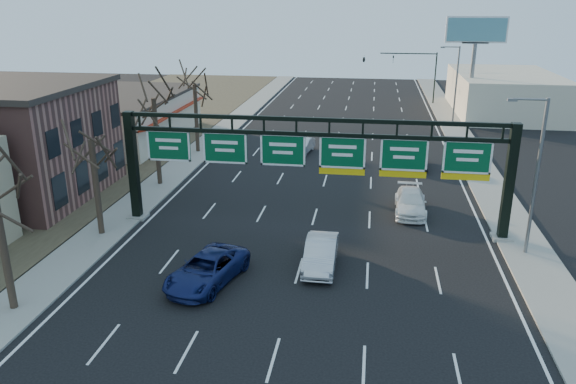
% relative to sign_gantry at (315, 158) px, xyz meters
% --- Properties ---
extents(ground, '(160.00, 160.00, 0.00)m').
position_rel_sign_gantry_xyz_m(ground, '(-0.16, -8.00, -4.63)').
color(ground, black).
rests_on(ground, ground).
extents(sidewalk_left, '(3.00, 120.00, 0.12)m').
position_rel_sign_gantry_xyz_m(sidewalk_left, '(-12.96, 12.00, -4.57)').
color(sidewalk_left, gray).
rests_on(sidewalk_left, ground).
extents(sidewalk_right, '(3.00, 120.00, 0.12)m').
position_rel_sign_gantry_xyz_m(sidewalk_right, '(12.64, 12.00, -4.57)').
color(sidewalk_right, gray).
rests_on(sidewalk_right, ground).
extents(dirt_strip_left, '(21.00, 120.00, 0.06)m').
position_rel_sign_gantry_xyz_m(dirt_strip_left, '(-25.16, 12.00, -4.60)').
color(dirt_strip_left, '#473D2B').
rests_on(dirt_strip_left, ground).
extents(lane_markings, '(21.60, 120.00, 0.01)m').
position_rel_sign_gantry_xyz_m(lane_markings, '(-0.16, 12.00, -4.62)').
color(lane_markings, white).
rests_on(lane_markings, ground).
extents(sign_gantry, '(24.60, 1.20, 7.20)m').
position_rel_sign_gantry_xyz_m(sign_gantry, '(0.00, 0.00, 0.00)').
color(sign_gantry, black).
rests_on(sign_gantry, ground).
extents(brick_block, '(10.40, 12.40, 8.30)m').
position_rel_sign_gantry_xyz_m(brick_block, '(-21.66, 3.00, -0.47)').
color(brick_block, '#8A534B').
rests_on(brick_block, ground).
extents(cream_strip, '(10.90, 18.40, 4.70)m').
position_rel_sign_gantry_xyz_m(cream_strip, '(-21.64, 21.00, -2.27)').
color(cream_strip, beige).
rests_on(cream_strip, ground).
extents(building_right_distant, '(12.00, 20.00, 5.00)m').
position_rel_sign_gantry_xyz_m(building_right_distant, '(19.84, 42.00, -2.13)').
color(building_right_distant, beige).
rests_on(building_right_distant, ground).
extents(tree_gantry, '(3.60, 3.60, 8.48)m').
position_rel_sign_gantry_xyz_m(tree_gantry, '(-12.96, -3.00, 2.48)').
color(tree_gantry, '#2E2319').
rests_on(tree_gantry, sidewalk_left).
extents(tree_mid, '(3.60, 3.60, 9.24)m').
position_rel_sign_gantry_xyz_m(tree_mid, '(-12.96, 7.00, 3.23)').
color(tree_mid, '#2E2319').
rests_on(tree_mid, sidewalk_left).
extents(tree_far, '(3.60, 3.60, 8.86)m').
position_rel_sign_gantry_xyz_m(tree_far, '(-12.96, 17.00, 2.86)').
color(tree_far, '#2E2319').
rests_on(tree_far, sidewalk_left).
extents(streetlight_near, '(2.15, 0.22, 9.00)m').
position_rel_sign_gantry_xyz_m(streetlight_near, '(12.31, -2.00, 0.45)').
color(streetlight_near, slate).
rests_on(streetlight_near, sidewalk_right).
extents(streetlight_far, '(2.15, 0.22, 9.00)m').
position_rel_sign_gantry_xyz_m(streetlight_far, '(12.31, 32.00, 0.45)').
color(streetlight_far, slate).
rests_on(streetlight_far, sidewalk_right).
extents(billboard_right, '(7.00, 0.50, 12.00)m').
position_rel_sign_gantry_xyz_m(billboard_right, '(14.84, 36.98, 4.43)').
color(billboard_right, slate).
rests_on(billboard_right, ground).
extents(traffic_signal_mast, '(10.16, 0.54, 7.00)m').
position_rel_sign_gantry_xyz_m(traffic_signal_mast, '(5.53, 47.00, 0.87)').
color(traffic_signal_mast, black).
rests_on(traffic_signal_mast, ground).
extents(car_blue_suv, '(3.86, 5.99, 1.54)m').
position_rel_sign_gantry_xyz_m(car_blue_suv, '(-4.66, -8.09, -3.86)').
color(car_blue_suv, navy).
rests_on(car_blue_suv, ground).
extents(car_silver_sedan, '(1.69, 4.77, 1.57)m').
position_rel_sign_gantry_xyz_m(car_silver_sedan, '(0.94, -5.37, -3.84)').
color(car_silver_sedan, '#BABABF').
rests_on(car_silver_sedan, ground).
extents(car_white_wagon, '(2.16, 5.10, 1.47)m').
position_rel_sign_gantry_xyz_m(car_white_wagon, '(6.23, 3.78, -3.90)').
color(car_white_wagon, white).
rests_on(car_white_wagon, ground).
extents(car_grey_far, '(2.13, 4.69, 1.56)m').
position_rel_sign_gantry_xyz_m(car_grey_far, '(7.38, 14.94, -3.85)').
color(car_grey_far, '#414446').
rests_on(car_grey_far, ground).
extents(car_silver_distant, '(2.11, 4.32, 1.36)m').
position_rel_sign_gantry_xyz_m(car_silver_distant, '(-3.07, 18.28, -3.95)').
color(car_silver_distant, '#BBBCC1').
rests_on(car_silver_distant, ground).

